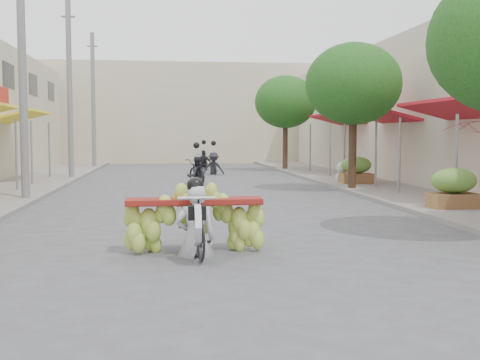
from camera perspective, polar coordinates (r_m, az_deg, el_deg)
name	(u,v)px	position (r m, az deg, el deg)	size (l,w,h in m)	color
ground	(274,310)	(7.10, 3.20, -12.24)	(120.00, 120.00, 0.00)	#545459
sidewalk_right	(385,186)	(23.28, 13.57, -0.60)	(4.00, 60.00, 0.12)	gray
far_building	(181,114)	(44.73, -5.62, 6.23)	(20.00, 6.00, 7.00)	beige
utility_pole_mid	(22,67)	(19.25, -19.95, 10.07)	(0.60, 0.24, 8.00)	slate
utility_pole_far	(70,89)	(28.07, -15.85, 8.29)	(0.60, 0.24, 8.00)	slate
utility_pole_back	(93,100)	(36.98, -13.74, 7.34)	(0.60, 0.24, 8.00)	slate
street_tree_mid	(353,84)	(21.80, 10.70, 8.91)	(3.40, 3.40, 5.25)	#3A2719
street_tree_far	(285,102)	(33.40, 4.33, 7.37)	(3.40, 3.40, 5.25)	#3A2719
produce_crate_mid	(454,185)	(16.52, 19.60, -0.45)	(1.20, 0.88, 1.16)	brown
produce_crate_far	(356,168)	(23.91, 10.95, 1.14)	(1.20, 0.88, 1.16)	brown
banana_motorbike	(195,211)	(10.12, -4.30, -2.98)	(2.32, 1.93, 2.24)	black
pedestrian	(342,162)	(24.58, 9.65, 1.67)	(0.89, 0.79, 1.55)	silver
bg_motorbike_a	(197,166)	(24.37, -4.15, 1.29)	(1.08, 1.89, 1.95)	black
bg_motorbike_b	(214,157)	(30.16, -2.52, 2.16)	(1.07, 1.56, 1.95)	black
bg_motorbike_c	(204,156)	(34.17, -3.45, 2.30)	(1.04, 1.66, 1.95)	black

